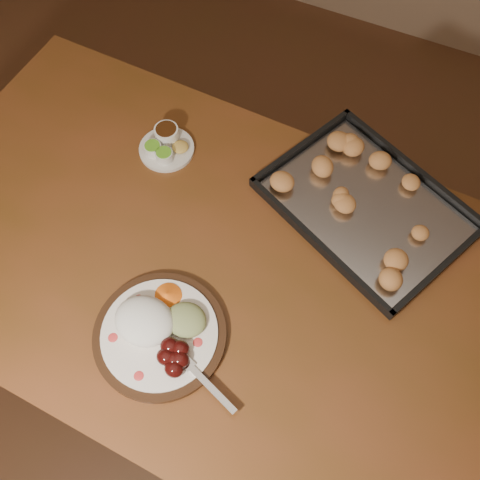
% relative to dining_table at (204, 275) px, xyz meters
% --- Properties ---
extents(ground, '(4.00, 4.00, 0.00)m').
position_rel_dining_table_xyz_m(ground, '(-0.09, -0.15, -0.65)').
color(ground, '#522C1C').
rests_on(ground, ground).
extents(dining_table, '(1.53, 0.95, 0.75)m').
position_rel_dining_table_xyz_m(dining_table, '(0.00, 0.00, 0.00)').
color(dining_table, brown).
rests_on(dining_table, ground).
extents(dinner_plate, '(0.36, 0.29, 0.07)m').
position_rel_dining_table_xyz_m(dinner_plate, '(0.00, -0.20, 0.12)').
color(dinner_plate, black).
rests_on(dinner_plate, dining_table).
extents(condiment_saucer, '(0.14, 0.14, 0.05)m').
position_rel_dining_table_xyz_m(condiment_saucer, '(-0.23, 0.24, 0.11)').
color(condiment_saucer, beige).
rests_on(condiment_saucer, dining_table).
extents(baking_tray, '(0.57, 0.51, 0.05)m').
position_rel_dining_table_xyz_m(baking_tray, '(0.30, 0.29, 0.11)').
color(baking_tray, black).
rests_on(baking_tray, dining_table).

